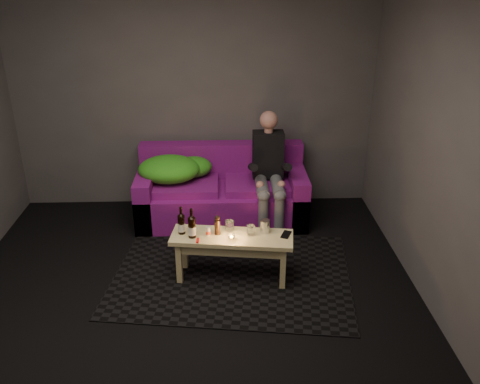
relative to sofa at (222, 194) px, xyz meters
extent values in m
plane|color=black|center=(-0.30, -1.81, -0.28)|extent=(4.50, 4.50, 0.00)
plane|color=#494749|center=(-0.30, 0.44, 1.02)|extent=(4.00, 0.00, 4.00)
plane|color=#494749|center=(1.70, -1.81, 1.02)|extent=(0.00, 4.50, 4.50)
cube|color=black|center=(0.09, -1.17, -0.28)|extent=(2.32, 1.82, 0.01)
cube|color=#710F69|center=(0.00, -0.04, -0.09)|extent=(1.82, 0.82, 0.38)
cube|color=#710F69|center=(0.00, 0.27, 0.30)|extent=(1.82, 0.20, 0.40)
cube|color=#710F69|center=(-0.82, -0.04, 0.00)|extent=(0.18, 0.82, 0.56)
cube|color=#710F69|center=(0.82, -0.04, 0.00)|extent=(0.18, 0.82, 0.56)
cube|color=#710F69|center=(-0.38, -0.09, 0.14)|extent=(0.68, 0.55, 0.09)
cube|color=#710F69|center=(0.38, -0.09, 0.14)|extent=(0.68, 0.55, 0.09)
ellipsoid|color=#2F911A|center=(-0.56, -0.04, 0.32)|extent=(0.66, 0.51, 0.27)
ellipsoid|color=#2F911A|center=(-0.31, 0.08, 0.29)|extent=(0.40, 0.33, 0.22)
ellipsoid|color=#2F911A|center=(-0.76, 0.07, 0.25)|extent=(0.29, 0.24, 0.15)
cube|color=black|center=(0.50, 0.00, 0.45)|extent=(0.33, 0.20, 0.50)
sphere|color=tan|center=(0.50, 0.00, 0.84)|extent=(0.19, 0.19, 0.19)
cylinder|color=#555960|center=(0.42, -0.28, 0.20)|extent=(0.13, 0.46, 0.13)
cylinder|color=#555960|center=(0.58, -0.28, 0.20)|extent=(0.13, 0.46, 0.13)
cylinder|color=#555960|center=(0.42, -0.50, -0.05)|extent=(0.10, 0.10, 0.46)
cylinder|color=#555960|center=(0.58, -0.50, -0.05)|extent=(0.10, 0.10, 0.46)
cube|color=black|center=(0.42, -0.55, -0.26)|extent=(0.08, 0.20, 0.05)
cube|color=black|center=(0.58, -0.55, -0.26)|extent=(0.08, 0.20, 0.05)
cube|color=tan|center=(0.09, -1.22, 0.13)|extent=(1.10, 0.48, 0.04)
cube|color=tan|center=(0.09, -1.22, 0.07)|extent=(0.96, 0.38, 0.10)
cube|color=tan|center=(-0.38, -1.28, -0.08)|extent=(0.05, 0.05, 0.40)
cube|color=tan|center=(-0.35, -1.04, -0.08)|extent=(0.05, 0.05, 0.40)
cube|color=tan|center=(0.52, -1.40, -0.08)|extent=(0.05, 0.05, 0.40)
cube|color=tan|center=(0.55, -1.16, -0.08)|extent=(0.05, 0.05, 0.40)
cylinder|color=black|center=(-0.36, -1.16, 0.24)|extent=(0.06, 0.06, 0.18)
cylinder|color=white|center=(-0.36, -1.16, 0.22)|extent=(0.07, 0.07, 0.07)
cone|color=black|center=(-0.36, -1.16, 0.34)|extent=(0.06, 0.06, 0.03)
cylinder|color=black|center=(-0.36, -1.16, 0.37)|extent=(0.02, 0.02, 0.08)
cylinder|color=black|center=(-0.26, -1.23, 0.25)|extent=(0.07, 0.07, 0.19)
cylinder|color=white|center=(-0.26, -1.23, 0.22)|extent=(0.07, 0.07, 0.08)
cone|color=black|center=(-0.26, -1.23, 0.35)|extent=(0.07, 0.07, 0.03)
cylinder|color=black|center=(-0.26, -1.23, 0.38)|extent=(0.03, 0.03, 0.09)
cylinder|color=silver|center=(-0.12, -1.21, 0.20)|extent=(0.05, 0.05, 0.08)
cylinder|color=black|center=(-0.04, -1.19, 0.22)|extent=(0.06, 0.06, 0.14)
cylinder|color=white|center=(0.07, -1.12, 0.20)|extent=(0.09, 0.09, 0.09)
cylinder|color=white|center=(0.08, -1.30, 0.17)|extent=(0.05, 0.05, 0.04)
sphere|color=orange|center=(0.08, -1.30, 0.18)|extent=(0.02, 0.02, 0.02)
cylinder|color=white|center=(0.25, -1.21, 0.20)|extent=(0.09, 0.09, 0.09)
cylinder|color=silver|center=(0.38, -1.17, 0.21)|extent=(0.09, 0.09, 0.12)
cube|color=black|center=(0.56, -1.23, 0.16)|extent=(0.12, 0.15, 0.01)
cube|color=red|center=(-0.21, -1.31, 0.16)|extent=(0.02, 0.08, 0.01)
camera|label=1|loc=(0.02, -5.11, 2.35)|focal=38.00mm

